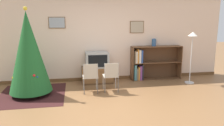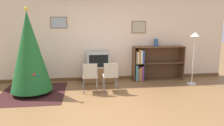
{
  "view_description": "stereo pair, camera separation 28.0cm",
  "coord_description": "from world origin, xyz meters",
  "px_view_note": "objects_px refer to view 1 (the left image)",
  "views": [
    {
      "loc": [
        -0.74,
        -4.49,
        1.99
      ],
      "look_at": [
        0.26,
        1.3,
        0.77
      ],
      "focal_mm": 35.0,
      "sensor_mm": 36.0,
      "label": 1
    },
    {
      "loc": [
        -0.46,
        -4.53,
        1.99
      ],
      "look_at": [
        0.26,
        1.3,
        0.77
      ],
      "focal_mm": 35.0,
      "sensor_mm": 36.0,
      "label": 2
    }
  ],
  "objects_px": {
    "bookshelf": "(148,64)",
    "vase": "(154,42)",
    "tv_console": "(97,75)",
    "folding_chair_right": "(111,75)",
    "folding_chair_left": "(90,76)",
    "television": "(97,60)",
    "standing_lamp": "(192,44)",
    "christmas_tree": "(29,52)"
  },
  "relations": [
    {
      "from": "tv_console",
      "to": "bookshelf",
      "type": "height_order",
      "value": "bookshelf"
    },
    {
      "from": "bookshelf",
      "to": "folding_chair_right",
      "type": "bearing_deg",
      "value": -143.02
    },
    {
      "from": "bookshelf",
      "to": "vase",
      "type": "bearing_deg",
      "value": 10.07
    },
    {
      "from": "folding_chair_left",
      "to": "bookshelf",
      "type": "xyz_separation_m",
      "value": [
        1.94,
        1.05,
        0.04
      ]
    },
    {
      "from": "christmas_tree",
      "to": "folding_chair_left",
      "type": "xyz_separation_m",
      "value": [
        1.54,
        -0.12,
        -0.66
      ]
    },
    {
      "from": "christmas_tree",
      "to": "standing_lamp",
      "type": "relative_size",
      "value": 1.43
    },
    {
      "from": "tv_console",
      "to": "bookshelf",
      "type": "relative_size",
      "value": 0.57
    },
    {
      "from": "standing_lamp",
      "to": "folding_chair_left",
      "type": "bearing_deg",
      "value": -172.47
    },
    {
      "from": "christmas_tree",
      "to": "bookshelf",
      "type": "bearing_deg",
      "value": 14.89
    },
    {
      "from": "folding_chair_right",
      "to": "christmas_tree",
      "type": "bearing_deg",
      "value": 176.73
    },
    {
      "from": "bookshelf",
      "to": "standing_lamp",
      "type": "distance_m",
      "value": 1.49
    },
    {
      "from": "christmas_tree",
      "to": "folding_chair_right",
      "type": "xyz_separation_m",
      "value": [
        2.09,
        -0.12,
        -0.66
      ]
    },
    {
      "from": "christmas_tree",
      "to": "bookshelf",
      "type": "distance_m",
      "value": 3.65
    },
    {
      "from": "christmas_tree",
      "to": "vase",
      "type": "height_order",
      "value": "christmas_tree"
    },
    {
      "from": "christmas_tree",
      "to": "folding_chair_left",
      "type": "height_order",
      "value": "christmas_tree"
    },
    {
      "from": "television",
      "to": "folding_chair_right",
      "type": "relative_size",
      "value": 0.85
    },
    {
      "from": "folding_chair_left",
      "to": "television",
      "type": "bearing_deg",
      "value": 73.66
    },
    {
      "from": "folding_chair_left",
      "to": "tv_console",
      "type": "bearing_deg",
      "value": 73.7
    },
    {
      "from": "television",
      "to": "vase",
      "type": "xyz_separation_m",
      "value": [
        1.87,
        0.14,
        0.48
      ]
    },
    {
      "from": "bookshelf",
      "to": "vase",
      "type": "distance_m",
      "value": 0.73
    },
    {
      "from": "tv_console",
      "to": "bookshelf",
      "type": "xyz_separation_m",
      "value": [
        1.66,
        0.1,
        0.27
      ]
    },
    {
      "from": "folding_chair_right",
      "to": "standing_lamp",
      "type": "bearing_deg",
      "value": 9.14
    },
    {
      "from": "folding_chair_left",
      "to": "folding_chair_right",
      "type": "distance_m",
      "value": 0.55
    },
    {
      "from": "tv_console",
      "to": "television",
      "type": "height_order",
      "value": "television"
    },
    {
      "from": "christmas_tree",
      "to": "television",
      "type": "xyz_separation_m",
      "value": [
        1.82,
        0.82,
        -0.4
      ]
    },
    {
      "from": "tv_console",
      "to": "vase",
      "type": "height_order",
      "value": "vase"
    },
    {
      "from": "folding_chair_left",
      "to": "bookshelf",
      "type": "bearing_deg",
      "value": 28.31
    },
    {
      "from": "television",
      "to": "standing_lamp",
      "type": "height_order",
      "value": "standing_lamp"
    },
    {
      "from": "tv_console",
      "to": "television",
      "type": "xyz_separation_m",
      "value": [
        0.0,
        -0.0,
        0.48
      ]
    },
    {
      "from": "folding_chair_right",
      "to": "tv_console",
      "type": "bearing_deg",
      "value": 106.3
    },
    {
      "from": "folding_chair_right",
      "to": "standing_lamp",
      "type": "distance_m",
      "value": 2.68
    },
    {
      "from": "folding_chair_right",
      "to": "bookshelf",
      "type": "xyz_separation_m",
      "value": [
        1.39,
        1.05,
        0.04
      ]
    },
    {
      "from": "tv_console",
      "to": "vase",
      "type": "xyz_separation_m",
      "value": [
        1.87,
        0.14,
        0.96
      ]
    },
    {
      "from": "christmas_tree",
      "to": "bookshelf",
      "type": "relative_size",
      "value": 1.37
    },
    {
      "from": "television",
      "to": "standing_lamp",
      "type": "xyz_separation_m",
      "value": [
        2.82,
        -0.53,
        0.48
      ]
    },
    {
      "from": "television",
      "to": "folding_chair_left",
      "type": "relative_size",
      "value": 0.85
    },
    {
      "from": "standing_lamp",
      "to": "bookshelf",
      "type": "bearing_deg",
      "value": 151.08
    },
    {
      "from": "vase",
      "to": "standing_lamp",
      "type": "distance_m",
      "value": 1.17
    },
    {
      "from": "television",
      "to": "folding_chair_right",
      "type": "distance_m",
      "value": 1.01
    },
    {
      "from": "tv_console",
      "to": "folding_chair_right",
      "type": "height_order",
      "value": "folding_chair_right"
    },
    {
      "from": "television",
      "to": "folding_chair_right",
      "type": "height_order",
      "value": "television"
    },
    {
      "from": "folding_chair_right",
      "to": "standing_lamp",
      "type": "height_order",
      "value": "standing_lamp"
    }
  ]
}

